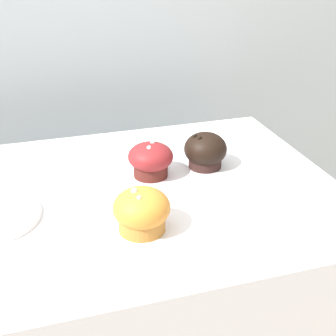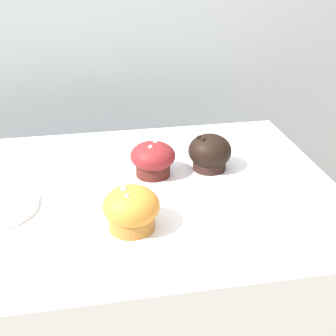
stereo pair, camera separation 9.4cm
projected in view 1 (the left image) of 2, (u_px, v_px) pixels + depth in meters
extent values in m
cube|color=#A8B2B7|center=(65.00, 120.00, 1.46)|extent=(3.20, 0.10, 1.80)
cylinder|color=#501E19|center=(151.00, 166.00, 0.99)|extent=(0.07, 0.07, 0.05)
ellipsoid|color=maroon|center=(151.00, 156.00, 0.98)|extent=(0.10, 0.10, 0.06)
sphere|color=white|center=(149.00, 148.00, 0.96)|extent=(0.01, 0.01, 0.01)
sphere|color=white|center=(153.00, 143.00, 0.98)|extent=(0.01, 0.01, 0.01)
cylinder|color=#311C18|center=(205.00, 158.00, 1.03)|extent=(0.07, 0.07, 0.04)
ellipsoid|color=black|center=(205.00, 149.00, 1.02)|extent=(0.09, 0.09, 0.07)
sphere|color=black|center=(195.00, 136.00, 1.01)|extent=(0.01, 0.01, 0.01)
sphere|color=black|center=(200.00, 138.00, 1.00)|extent=(0.01, 0.01, 0.01)
cylinder|color=#BF7B33|center=(142.00, 219.00, 0.81)|extent=(0.08, 0.08, 0.05)
ellipsoid|color=orange|center=(142.00, 207.00, 0.80)|extent=(0.10, 0.10, 0.07)
sphere|color=white|center=(134.00, 191.00, 0.79)|extent=(0.01, 0.01, 0.01)
sphere|color=white|center=(139.00, 198.00, 0.77)|extent=(0.01, 0.01, 0.01)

